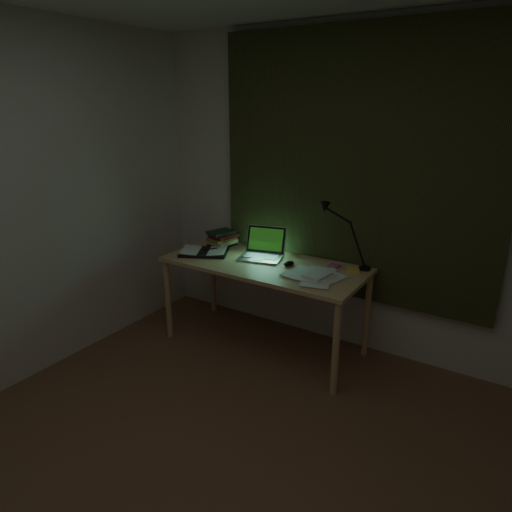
{
  "coord_description": "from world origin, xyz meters",
  "views": [
    {
      "loc": [
        1.23,
        -1.31,
        1.93
      ],
      "look_at": [
        -0.53,
        1.45,
        0.82
      ],
      "focal_mm": 32.0,
      "sensor_mm": 36.0,
      "label": 1
    }
  ],
  "objects_px": {
    "laptop": "(260,245)",
    "book_stack": "(223,238)",
    "desk": "(264,305)",
    "desk_lamp": "(367,239)",
    "loose_papers": "(312,273)",
    "open_textbook": "(204,251)"
  },
  "relations": [
    {
      "from": "desk_lamp",
      "to": "laptop",
      "type": "bearing_deg",
      "value": -150.97
    },
    {
      "from": "book_stack",
      "to": "open_textbook",
      "type": "bearing_deg",
      "value": -92.24
    },
    {
      "from": "laptop",
      "to": "loose_papers",
      "type": "relative_size",
      "value": 1.07
    },
    {
      "from": "laptop",
      "to": "book_stack",
      "type": "bearing_deg",
      "value": 151.54
    },
    {
      "from": "laptop",
      "to": "book_stack",
      "type": "xyz_separation_m",
      "value": [
        -0.46,
        0.12,
        -0.05
      ]
    },
    {
      "from": "laptop",
      "to": "open_textbook",
      "type": "relative_size",
      "value": 0.97
    },
    {
      "from": "book_stack",
      "to": "loose_papers",
      "type": "relative_size",
      "value": 0.62
    },
    {
      "from": "loose_papers",
      "to": "desk_lamp",
      "type": "distance_m",
      "value": 0.48
    },
    {
      "from": "book_stack",
      "to": "desk_lamp",
      "type": "bearing_deg",
      "value": 4.32
    },
    {
      "from": "open_textbook",
      "to": "loose_papers",
      "type": "bearing_deg",
      "value": -25.34
    },
    {
      "from": "laptop",
      "to": "loose_papers",
      "type": "bearing_deg",
      "value": -24.3
    },
    {
      "from": "laptop",
      "to": "book_stack",
      "type": "distance_m",
      "value": 0.48
    },
    {
      "from": "desk",
      "to": "laptop",
      "type": "xyz_separation_m",
      "value": [
        -0.08,
        0.07,
        0.48
      ]
    },
    {
      "from": "desk",
      "to": "open_textbook",
      "type": "distance_m",
      "value": 0.67
    },
    {
      "from": "desk",
      "to": "desk_lamp",
      "type": "xyz_separation_m",
      "value": [
        0.72,
        0.28,
        0.61
      ]
    },
    {
      "from": "loose_papers",
      "to": "desk_lamp",
      "type": "relative_size",
      "value": 0.72
    },
    {
      "from": "open_textbook",
      "to": "desk",
      "type": "bearing_deg",
      "value": -20.97
    },
    {
      "from": "book_stack",
      "to": "loose_papers",
      "type": "xyz_separation_m",
      "value": [
        0.97,
        -0.21,
        -0.06
      ]
    },
    {
      "from": "desk_lamp",
      "to": "book_stack",
      "type": "bearing_deg",
      "value": -161.72
    },
    {
      "from": "open_textbook",
      "to": "desk_lamp",
      "type": "height_order",
      "value": "desk_lamp"
    },
    {
      "from": "loose_papers",
      "to": "open_textbook",
      "type": "bearing_deg",
      "value": -177.71
    },
    {
      "from": "desk",
      "to": "book_stack",
      "type": "bearing_deg",
      "value": 161.18
    }
  ]
}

